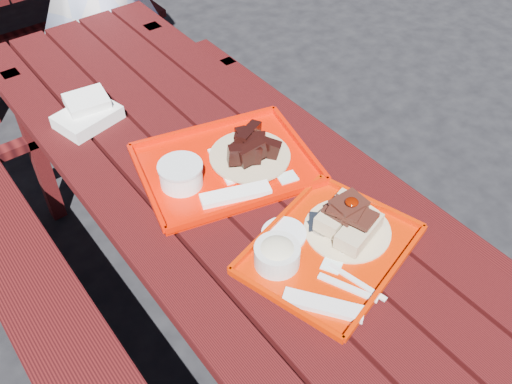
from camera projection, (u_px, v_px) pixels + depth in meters
ground at (233, 323)px, 2.20m from camera, size 60.00×60.00×0.00m
picnic_table_near at (228, 225)px, 1.81m from camera, size 1.41×2.40×0.75m
near_tray at (324, 241)px, 1.47m from camera, size 0.51×0.45×0.14m
far_tray at (224, 165)px, 1.69m from camera, size 0.58×0.50×0.09m
white_cloth at (88, 113)px, 1.87m from camera, size 0.22×0.18×0.08m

